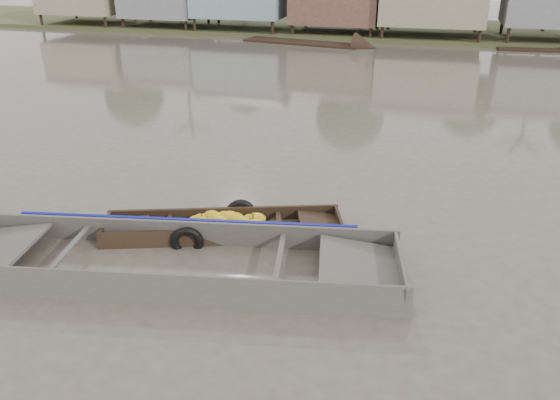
# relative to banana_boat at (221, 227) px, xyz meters

# --- Properties ---
(ground) EXTENTS (120.00, 120.00, 0.00)m
(ground) POSITION_rel_banana_boat_xyz_m (1.23, -0.47, -0.13)
(ground) COLOR #51483E
(ground) RESTS_ON ground
(banana_boat) EXTENTS (5.20, 2.77, 0.73)m
(banana_boat) POSITION_rel_banana_boat_xyz_m (0.00, 0.00, 0.00)
(banana_boat) COLOR black
(banana_boat) RESTS_ON ground
(viewer_boat) EXTENTS (8.85, 3.70, 0.69)m
(viewer_boat) POSITION_rel_banana_boat_xyz_m (-0.30, -1.65, -0.04)
(viewer_boat) COLOR #443F39
(viewer_boat) RESTS_ON ground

